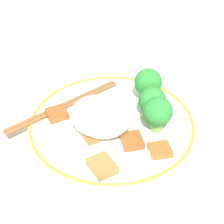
% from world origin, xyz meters
% --- Properties ---
extents(ground_plane, '(3.00, 3.00, 0.00)m').
position_xyz_m(ground_plane, '(0.00, 0.00, 0.00)').
color(ground_plane, beige).
extents(plate, '(0.25, 0.25, 0.02)m').
position_xyz_m(plate, '(0.00, 0.00, 0.01)').
color(plate, white).
rests_on(plate, ground_plane).
extents(rice_mound, '(0.08, 0.09, 0.04)m').
position_xyz_m(rice_mound, '(0.02, -0.01, 0.03)').
color(rice_mound, white).
rests_on(rice_mound, plate).
extents(broccoli_back_left, '(0.04, 0.04, 0.05)m').
position_xyz_m(broccoli_back_left, '(-0.03, 0.06, 0.05)').
color(broccoli_back_left, '#72AD4C').
rests_on(broccoli_back_left, plate).
extents(broccoli_back_center, '(0.04, 0.04, 0.05)m').
position_xyz_m(broccoli_back_center, '(-0.05, 0.03, 0.04)').
color(broccoli_back_center, '#72AD4C').
rests_on(broccoli_back_center, plate).
extents(broccoli_back_right, '(0.04, 0.04, 0.05)m').
position_xyz_m(broccoli_back_right, '(-0.08, 0.00, 0.04)').
color(broccoli_back_right, '#72AD4C').
rests_on(broccoli_back_right, plate).
extents(meat_near_front, '(0.03, 0.04, 0.01)m').
position_xyz_m(meat_near_front, '(0.05, 0.00, 0.02)').
color(meat_near_front, '#995B28').
rests_on(meat_near_front, plate).
extents(meat_near_left, '(0.04, 0.04, 0.01)m').
position_xyz_m(meat_near_left, '(0.01, 0.05, 0.02)').
color(meat_near_left, brown).
rests_on(meat_near_left, plate).
extents(meat_near_right, '(0.04, 0.04, 0.01)m').
position_xyz_m(meat_near_right, '(-0.00, 0.09, 0.02)').
color(meat_near_right, brown).
rests_on(meat_near_right, plate).
extents(meat_near_back, '(0.04, 0.04, 0.01)m').
position_xyz_m(meat_near_back, '(0.08, 0.05, 0.02)').
color(meat_near_back, '#9E6633').
rests_on(meat_near_back, plate).
extents(meat_on_rice_edge, '(0.04, 0.04, 0.01)m').
position_xyz_m(meat_on_rice_edge, '(0.02, -0.03, 0.02)').
color(meat_on_rice_edge, '#9E6633').
rests_on(meat_on_rice_edge, plate).
extents(meat_mid_left, '(0.04, 0.04, 0.01)m').
position_xyz_m(meat_mid_left, '(0.05, -0.07, 0.02)').
color(meat_mid_left, brown).
rests_on(meat_mid_left, plate).
extents(chopsticks, '(0.20, 0.04, 0.01)m').
position_xyz_m(chopsticks, '(0.03, -0.08, 0.02)').
color(chopsticks, brown).
rests_on(chopsticks, plate).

